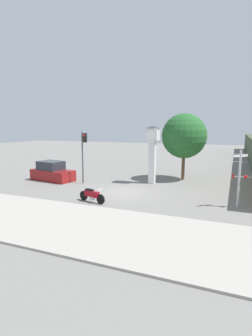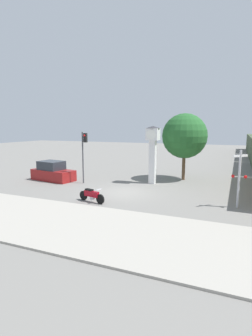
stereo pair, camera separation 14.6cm
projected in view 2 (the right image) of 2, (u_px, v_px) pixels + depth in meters
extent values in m
plane|color=slate|center=(125.00, 193.00, 19.86)|extent=(120.00, 120.00, 0.00)
cube|color=#9E998E|center=(70.00, 224.00, 13.40)|extent=(36.00, 6.00, 0.10)
cylinder|color=black|center=(100.00, 199.00, 16.95)|extent=(0.65, 0.25, 0.64)
cylinder|color=black|center=(84.00, 195.00, 17.86)|extent=(0.65, 0.25, 0.64)
cube|color=maroon|center=(92.00, 194.00, 17.37)|extent=(1.20, 0.50, 0.38)
cube|color=black|center=(89.00, 190.00, 17.46)|extent=(0.64, 0.38, 0.11)
cylinder|color=silver|center=(92.00, 198.00, 17.38)|extent=(0.34, 0.28, 0.30)
cube|color=silver|center=(99.00, 190.00, 16.92)|extent=(0.17, 0.47, 0.04)
cube|color=white|center=(153.00, 162.00, 22.94)|extent=(0.54, 0.54, 3.80)
cube|color=white|center=(153.00, 134.00, 22.56)|extent=(1.03, 1.03, 1.03)
cylinder|color=white|center=(151.00, 134.00, 22.09)|extent=(0.83, 0.02, 0.83)
cone|color=#333338|center=(153.00, 127.00, 22.47)|extent=(1.24, 1.24, 0.20)
cylinder|color=#47474C|center=(83.00, 158.00, 22.94)|extent=(0.12, 0.12, 4.52)
cube|color=black|center=(85.00, 138.00, 22.55)|extent=(0.28, 0.24, 0.80)
sphere|color=red|center=(84.00, 135.00, 22.38)|extent=(0.16, 0.16, 0.16)
cylinder|color=#B7B7BC|center=(239.00, 179.00, 15.97)|extent=(0.14, 0.14, 3.57)
cube|color=white|center=(241.00, 156.00, 15.75)|extent=(0.82, 0.82, 0.14)
sphere|color=red|center=(233.00, 176.00, 16.03)|extent=(0.20, 0.20, 0.20)
sphere|color=red|center=(245.00, 177.00, 15.76)|extent=(0.20, 0.20, 0.20)
cylinder|color=brown|center=(184.00, 167.00, 24.63)|extent=(0.30, 0.30, 2.46)
sphere|color=#235B28|center=(185.00, 136.00, 24.18)|extent=(4.14, 4.14, 4.14)
cube|color=maroon|center=(53.00, 175.00, 24.48)|extent=(4.43, 2.43, 1.00)
cube|color=#262B33|center=(51.00, 165.00, 24.45)|extent=(2.43, 1.98, 0.80)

